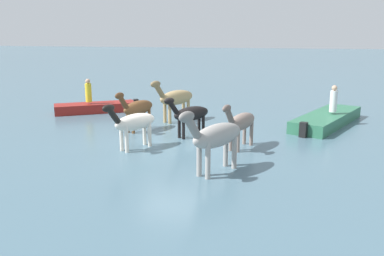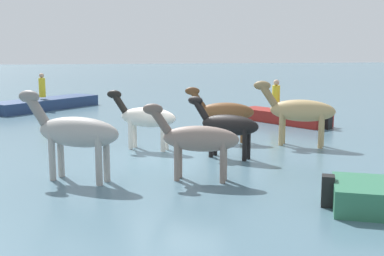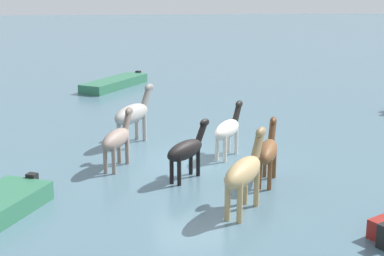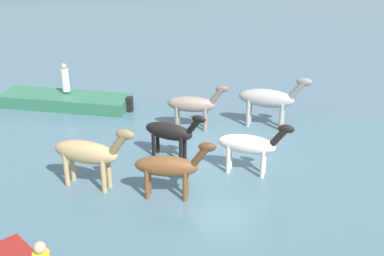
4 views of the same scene
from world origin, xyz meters
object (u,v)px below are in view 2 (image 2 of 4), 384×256
horse_mid_herd (146,117)px  boat_tender_starboard (283,119)px  horse_pinto_flank (227,125)px  person_watcher_seated (42,86)px  horse_rear_stallion (299,111)px  person_boatman_standing (276,95)px  boat_launch_far (45,105)px  horse_chestnut_trailing (197,139)px  horse_dun_straggler (224,112)px  horse_gray_outer (75,132)px

horse_mid_herd → boat_tender_starboard: (-6.04, -4.29, -0.81)m
horse_pinto_flank → person_watcher_seated: (6.35, -12.22, 0.25)m
horse_rear_stallion → person_boatman_standing: (-1.02, -4.85, 0.01)m
horse_rear_stallion → person_boatman_standing: 4.96m
horse_mid_herd → person_boatman_standing: (-5.78, -4.54, 0.15)m
boat_launch_far → horse_chestnut_trailing: bearing=-117.5°
horse_dun_straggler → boat_tender_starboard: bearing=-114.0°
horse_chestnut_trailing → boat_tender_starboard: 9.57m
horse_dun_straggler → horse_gray_outer: bearing=62.0°
boat_tender_starboard → boat_launch_far: size_ratio=0.76×
horse_mid_herd → horse_pinto_flank: (-2.12, 1.58, -0.05)m
horse_pinto_flank → person_boatman_standing: 7.14m
horse_rear_stallion → boat_launch_far: (8.92, -11.12, -0.92)m
horse_pinto_flank → boat_tender_starboard: bearing=-84.6°
horse_rear_stallion → boat_launch_far: 14.28m
horse_chestnut_trailing → person_watcher_seated: person_watcher_seated is taller
horse_dun_straggler → horse_mid_herd: bearing=37.2°
horse_mid_herd → horse_dun_straggler: size_ratio=0.95×
boat_launch_far → person_watcher_seated: person_watcher_seated is taller
horse_mid_herd → person_boatman_standing: 7.35m
horse_rear_stallion → person_boatman_standing: size_ratio=2.02×
horse_dun_straggler → boat_launch_far: horse_dun_straggler is taller
horse_pinto_flank → person_watcher_seated: size_ratio=1.59×
horse_rear_stallion → boat_tender_starboard: horse_rear_stallion is taller
horse_pinto_flank → horse_chestnut_trailing: bearing=98.5°
person_watcher_seated → horse_pinto_flank: bearing=117.5°
boat_launch_far → person_boatman_standing: 11.79m
horse_rear_stallion → person_watcher_seated: (8.99, -10.94, 0.07)m
horse_chestnut_trailing → horse_gray_outer: bearing=11.8°
horse_mid_herd → boat_tender_starboard: horse_mid_herd is taller
horse_gray_outer → person_boatman_standing: horse_gray_outer is taller
horse_pinto_flank → horse_gray_outer: bearing=61.4°
horse_gray_outer → horse_chestnut_trailing: size_ratio=1.11×
horse_chestnut_trailing → horse_rear_stallion: size_ratio=0.93×
horse_mid_herd → boat_tender_starboard: bearing=-114.2°
horse_pinto_flank → person_boatman_standing: (-3.66, -6.13, 0.19)m
person_boatman_standing → horse_dun_straggler: bearing=49.9°
horse_pinto_flank → horse_dun_straggler: bearing=-63.0°
horse_dun_straggler → person_watcher_seated: size_ratio=1.89×
horse_dun_straggler → person_boatman_standing: (-3.15, -3.74, 0.14)m
horse_pinto_flank → horse_mid_herd: bearing=2.3°
horse_mid_herd → boat_launch_far: bearing=-38.6°
horse_gray_outer → person_boatman_standing: size_ratio=2.08×
horse_chestnut_trailing → horse_rear_stallion: horse_rear_stallion is taller
horse_mid_herd → boat_tender_starboard: size_ratio=0.52×
horse_pinto_flank → boat_tender_starboard: horse_pinto_flank is taller
horse_mid_herd → horse_chestnut_trailing: horse_mid_herd is taller
horse_chestnut_trailing → person_boatman_standing: 9.62m
horse_mid_herd → horse_rear_stallion: 4.77m
horse_rear_stallion → horse_pinto_flank: horse_rear_stallion is taller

